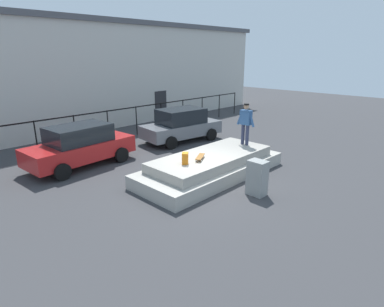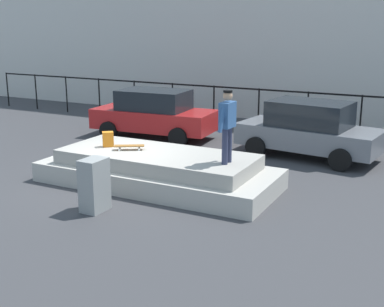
{
  "view_description": "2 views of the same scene",
  "coord_description": "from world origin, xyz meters",
  "px_view_note": "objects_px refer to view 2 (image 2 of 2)",
  "views": [
    {
      "loc": [
        -7.79,
        -7.06,
        4.47
      ],
      "look_at": [
        0.86,
        1.35,
        0.66
      ],
      "focal_mm": 29.71,
      "sensor_mm": 36.0,
      "label": 1
    },
    {
      "loc": [
        7.35,
        -10.27,
        4.06
      ],
      "look_at": [
        1.19,
        1.66,
        0.55
      ],
      "focal_mm": 47.65,
      "sensor_mm": 36.0,
      "label": 2
    }
  ],
  "objects_px": {
    "skateboard": "(129,146)",
    "utility_box": "(94,185)",
    "skateboarder": "(227,121)",
    "backpack": "(108,139)",
    "car_grey_sedan_mid": "(309,129)",
    "car_red_sedan_near": "(154,114)"
  },
  "relations": [
    {
      "from": "car_red_sedan_near",
      "to": "car_grey_sedan_mid",
      "type": "height_order",
      "value": "car_grey_sedan_mid"
    },
    {
      "from": "car_red_sedan_near",
      "to": "car_grey_sedan_mid",
      "type": "distance_m",
      "value": 5.6
    },
    {
      "from": "backpack",
      "to": "utility_box",
      "type": "height_order",
      "value": "backpack"
    },
    {
      "from": "backpack",
      "to": "skateboarder",
      "type": "bearing_deg",
      "value": -41.41
    },
    {
      "from": "car_red_sedan_near",
      "to": "utility_box",
      "type": "relative_size",
      "value": 3.78
    },
    {
      "from": "skateboarder",
      "to": "backpack",
      "type": "bearing_deg",
      "value": 179.09
    },
    {
      "from": "backpack",
      "to": "car_red_sedan_near",
      "type": "xyz_separation_m",
      "value": [
        -1.44,
        4.68,
        -0.18
      ]
    },
    {
      "from": "car_red_sedan_near",
      "to": "car_grey_sedan_mid",
      "type": "bearing_deg",
      "value": -1.76
    },
    {
      "from": "backpack",
      "to": "car_red_sedan_near",
      "type": "bearing_deg",
      "value": 66.65
    },
    {
      "from": "skateboarder",
      "to": "car_grey_sedan_mid",
      "type": "distance_m",
      "value": 4.72
    },
    {
      "from": "car_red_sedan_near",
      "to": "utility_box",
      "type": "bearing_deg",
      "value": -68.91
    },
    {
      "from": "skateboarder",
      "to": "backpack",
      "type": "relative_size",
      "value": 4.31
    },
    {
      "from": "backpack",
      "to": "car_grey_sedan_mid",
      "type": "bearing_deg",
      "value": 6.8
    },
    {
      "from": "utility_box",
      "to": "backpack",
      "type": "bearing_deg",
      "value": 120.21
    },
    {
      "from": "backpack",
      "to": "utility_box",
      "type": "distance_m",
      "value": 2.49
    },
    {
      "from": "car_grey_sedan_mid",
      "to": "utility_box",
      "type": "relative_size",
      "value": 3.75
    },
    {
      "from": "skateboarder",
      "to": "car_grey_sedan_mid",
      "type": "xyz_separation_m",
      "value": [
        0.74,
        4.56,
        -0.97
      ]
    },
    {
      "from": "skateboard",
      "to": "car_red_sedan_near",
      "type": "relative_size",
      "value": 0.17
    },
    {
      "from": "car_grey_sedan_mid",
      "to": "utility_box",
      "type": "xyz_separation_m",
      "value": [
        -2.97,
        -6.65,
        -0.28
      ]
    },
    {
      "from": "skateboard",
      "to": "backpack",
      "type": "bearing_deg",
      "value": 175.87
    },
    {
      "from": "backpack",
      "to": "utility_box",
      "type": "bearing_deg",
      "value": -101.53
    },
    {
      "from": "skateboard",
      "to": "utility_box",
      "type": "relative_size",
      "value": 0.64
    }
  ]
}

